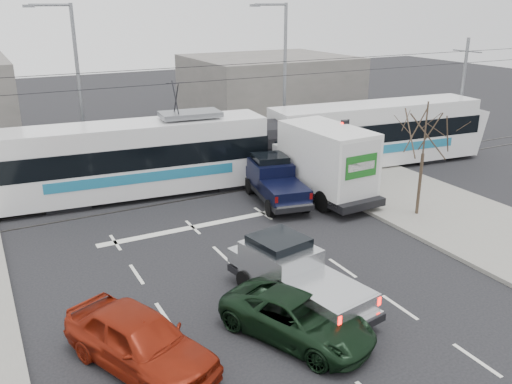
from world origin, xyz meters
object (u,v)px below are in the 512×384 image
green_car (297,318)px  red_car (140,340)px  traffic_signal (345,140)px  navy_pickup (274,180)px  street_lamp_near (282,72)px  silver_pickup (293,273)px  street_lamp_far (75,81)px  bare_tree (425,133)px  box_truck (319,161)px  tram (266,144)px

green_car → red_car: red_car is taller
traffic_signal → navy_pickup: 3.95m
street_lamp_near → green_car: street_lamp_near is taller
silver_pickup → navy_pickup: (4.03, 8.26, 0.06)m
street_lamp_far → red_car: street_lamp_far is taller
traffic_signal → navy_pickup: size_ratio=0.69×
street_lamp_far → street_lamp_near: bearing=-9.9°
bare_tree → green_car: bare_tree is taller
silver_pickup → bare_tree: bearing=12.1°
bare_tree → street_lamp_far: bearing=131.1°
bare_tree → silver_pickup: (-8.64, -3.51, -2.82)m
box_truck → navy_pickup: (-2.24, 0.41, -0.73)m
box_truck → green_car: (-7.23, -9.67, -1.13)m
bare_tree → street_lamp_far: (-11.79, 13.50, 1.32)m
street_lamp_near → silver_pickup: 17.67m
street_lamp_far → red_car: (-2.13, -18.05, -4.31)m
bare_tree → street_lamp_near: street_lamp_near is taller
street_lamp_near → street_lamp_far: (-11.50, 2.00, 0.00)m
street_lamp_near → green_car: size_ratio=1.98×
street_lamp_far → tram: 10.62m
traffic_signal → box_truck: 1.62m
tram → box_truck: bearing=-69.6°
bare_tree → street_lamp_near: size_ratio=0.56×
bare_tree → navy_pickup: bearing=134.2°
red_car → box_truck: bearing=14.1°
green_car → bare_tree: bearing=5.6°
traffic_signal → street_lamp_far: bearing=138.3°
street_lamp_near → navy_pickup: size_ratio=1.73×
traffic_signal → red_car: 15.50m
green_car → street_lamp_near: bearing=37.6°
box_truck → red_car: bearing=-144.7°
bare_tree → tram: (-3.34, 7.92, -1.88)m
box_truck → red_car: box_truck is taller
tram → traffic_signal: bearing=-55.3°
street_lamp_far → navy_pickup: (7.17, -8.75, -4.08)m
tram → green_car: 14.71m
bare_tree → navy_pickup: bare_tree is taller
silver_pickup → red_car: 5.37m
street_lamp_near → bare_tree: bearing=-88.6°
traffic_signal → street_lamp_near: 7.91m
navy_pickup → green_car: size_ratio=1.14×
box_truck → traffic_signal: bearing=-17.6°
bare_tree → traffic_signal: bare_tree is taller
bare_tree → red_car: 14.94m
bare_tree → silver_pickup: 9.75m
red_car → tram: bearing=26.2°
traffic_signal → tram: bearing=119.4°
green_car → red_car: bearing=146.2°
street_lamp_far → green_car: 19.48m
tram → navy_pickup: 3.53m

